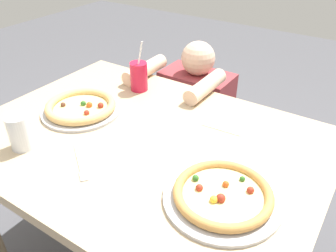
% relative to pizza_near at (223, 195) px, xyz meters
% --- Properties ---
extents(dining_table, '(1.30, 0.95, 0.75)m').
position_rel_pizza_near_xyz_m(dining_table, '(-0.38, 0.13, -0.12)').
color(dining_table, tan).
rests_on(dining_table, ground).
extents(pizza_near, '(0.35, 0.35, 0.04)m').
position_rel_pizza_near_xyz_m(pizza_near, '(0.00, 0.00, 0.00)').
color(pizza_near, '#B7B7BC').
rests_on(pizza_near, dining_table).
extents(pizza_far, '(0.32, 0.32, 0.04)m').
position_rel_pizza_near_xyz_m(pizza_far, '(-0.71, 0.14, 0.00)').
color(pizza_far, '#B7B7BC').
rests_on(pizza_far, dining_table).
extents(drink_cup_colored, '(0.08, 0.08, 0.23)m').
position_rel_pizza_near_xyz_m(drink_cup_colored, '(-0.63, 0.44, 0.05)').
color(drink_cup_colored, red).
rests_on(drink_cup_colored, dining_table).
extents(water_cup_clear, '(0.08, 0.08, 0.13)m').
position_rel_pizza_near_xyz_m(water_cup_clear, '(-0.70, -0.15, 0.05)').
color(water_cup_clear, silver).
rests_on(water_cup_clear, dining_table).
extents(paper_napkin, '(0.17, 0.15, 0.00)m').
position_rel_pizza_near_xyz_m(paper_napkin, '(-0.17, 0.40, -0.02)').
color(paper_napkin, white).
rests_on(paper_napkin, dining_table).
extents(fork, '(0.17, 0.13, 0.00)m').
position_rel_pizza_near_xyz_m(fork, '(-0.46, -0.11, -0.02)').
color(fork, silver).
rests_on(fork, dining_table).
extents(diner_seated, '(0.41, 0.52, 0.89)m').
position_rel_pizza_near_xyz_m(diner_seated, '(-0.53, 0.79, -0.36)').
color(diner_seated, '#333847').
rests_on(diner_seated, ground).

